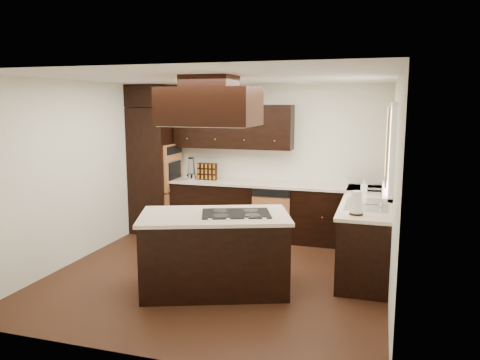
% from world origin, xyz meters
% --- Properties ---
extents(floor, '(4.20, 4.20, 0.02)m').
position_xyz_m(floor, '(0.00, 0.00, -0.01)').
color(floor, '#4F2B18').
rests_on(floor, ground).
extents(ceiling, '(4.20, 4.20, 0.02)m').
position_xyz_m(ceiling, '(0.00, 0.00, 2.51)').
color(ceiling, white).
rests_on(ceiling, ground).
extents(wall_back, '(4.20, 0.02, 2.50)m').
position_xyz_m(wall_back, '(0.00, 2.11, 1.25)').
color(wall_back, white).
rests_on(wall_back, ground).
extents(wall_front, '(4.20, 0.02, 2.50)m').
position_xyz_m(wall_front, '(0.00, -2.11, 1.25)').
color(wall_front, white).
rests_on(wall_front, ground).
extents(wall_left, '(0.02, 4.20, 2.50)m').
position_xyz_m(wall_left, '(-2.11, 0.00, 1.25)').
color(wall_left, white).
rests_on(wall_left, ground).
extents(wall_right, '(0.02, 4.20, 2.50)m').
position_xyz_m(wall_right, '(2.11, 0.00, 1.25)').
color(wall_right, white).
rests_on(wall_right, ground).
extents(oven_column, '(0.65, 0.75, 2.12)m').
position_xyz_m(oven_column, '(-1.78, 1.71, 1.06)').
color(oven_column, black).
rests_on(oven_column, floor).
extents(wall_oven_face, '(0.05, 0.62, 0.78)m').
position_xyz_m(wall_oven_face, '(-1.43, 1.71, 1.12)').
color(wall_oven_face, '#D8864B').
rests_on(wall_oven_face, oven_column).
extents(base_cabinets_back, '(2.93, 0.60, 0.88)m').
position_xyz_m(base_cabinets_back, '(0.03, 1.80, 0.44)').
color(base_cabinets_back, black).
rests_on(base_cabinets_back, floor).
extents(base_cabinets_right, '(0.60, 2.40, 0.88)m').
position_xyz_m(base_cabinets_right, '(1.80, 0.90, 0.44)').
color(base_cabinets_right, black).
rests_on(base_cabinets_right, floor).
extents(countertop_back, '(2.93, 0.63, 0.04)m').
position_xyz_m(countertop_back, '(0.03, 1.79, 0.90)').
color(countertop_back, '#F9E3C6').
rests_on(countertop_back, base_cabinets_back).
extents(countertop_right, '(0.63, 2.40, 0.04)m').
position_xyz_m(countertop_right, '(1.79, 0.90, 0.90)').
color(countertop_right, '#F9E3C6').
rests_on(countertop_right, base_cabinets_right).
extents(upper_cabinets, '(2.00, 0.34, 0.72)m').
position_xyz_m(upper_cabinets, '(-0.43, 1.93, 1.81)').
color(upper_cabinets, black).
rests_on(upper_cabinets, wall_back).
extents(dishwasher_front, '(0.60, 0.05, 0.72)m').
position_xyz_m(dishwasher_front, '(0.33, 1.50, 0.40)').
color(dishwasher_front, '#D8864B').
rests_on(dishwasher_front, floor).
extents(window_frame, '(0.06, 1.32, 1.12)m').
position_xyz_m(window_frame, '(2.07, 0.55, 1.65)').
color(window_frame, white).
rests_on(window_frame, wall_right).
extents(window_pane, '(0.00, 1.20, 1.00)m').
position_xyz_m(window_pane, '(2.10, 0.55, 1.65)').
color(window_pane, white).
rests_on(window_pane, wall_right).
extents(curtain_left, '(0.02, 0.34, 0.90)m').
position_xyz_m(curtain_left, '(2.01, 0.13, 1.70)').
color(curtain_left, '#F3E5B7').
rests_on(curtain_left, wall_right).
extents(curtain_right, '(0.02, 0.34, 0.90)m').
position_xyz_m(curtain_right, '(2.01, 0.97, 1.70)').
color(curtain_right, '#F3E5B7').
rests_on(curtain_right, wall_right).
extents(sink_rim, '(0.52, 0.84, 0.01)m').
position_xyz_m(sink_rim, '(1.80, 0.55, 0.92)').
color(sink_rim, silver).
rests_on(sink_rim, countertop_right).
extents(island, '(1.87, 1.43, 0.88)m').
position_xyz_m(island, '(0.12, -0.49, 0.44)').
color(island, black).
rests_on(island, floor).
extents(island_top, '(1.95, 1.50, 0.04)m').
position_xyz_m(island_top, '(0.12, -0.49, 0.90)').
color(island_top, '#F9E3C6').
rests_on(island_top, island).
extents(cooktop, '(0.92, 0.76, 0.01)m').
position_xyz_m(cooktop, '(0.36, -0.40, 0.93)').
color(cooktop, black).
rests_on(cooktop, island_top).
extents(range_hood, '(1.05, 0.72, 0.42)m').
position_xyz_m(range_hood, '(0.10, -0.55, 2.16)').
color(range_hood, black).
rests_on(range_hood, ceiling).
extents(hood_duct, '(0.55, 0.50, 0.13)m').
position_xyz_m(hood_duct, '(0.10, -0.55, 2.44)').
color(hood_duct, black).
rests_on(hood_duct, ceiling).
extents(blender_base, '(0.15, 0.15, 0.10)m').
position_xyz_m(blender_base, '(-1.09, 1.70, 0.97)').
color(blender_base, silver).
rests_on(blender_base, countertop_back).
extents(blender_pitcher, '(0.13, 0.13, 0.26)m').
position_xyz_m(blender_pitcher, '(-1.09, 1.70, 1.15)').
color(blender_pitcher, silver).
rests_on(blender_pitcher, blender_base).
extents(spice_rack, '(0.34, 0.11, 0.28)m').
position_xyz_m(spice_rack, '(-0.84, 1.79, 1.06)').
color(spice_rack, black).
rests_on(spice_rack, countertop_back).
extents(mixing_bowl, '(0.23, 0.23, 0.05)m').
position_xyz_m(mixing_bowl, '(-1.13, 1.74, 0.95)').
color(mixing_bowl, white).
rests_on(mixing_bowl, countertop_back).
extents(soap_bottle, '(0.10, 0.10, 0.21)m').
position_xyz_m(soap_bottle, '(1.74, 1.24, 1.02)').
color(soap_bottle, white).
rests_on(soap_bottle, countertop_right).
extents(paper_towel, '(0.14, 0.14, 0.28)m').
position_xyz_m(paper_towel, '(1.71, -0.04, 1.06)').
color(paper_towel, white).
rests_on(paper_towel, countertop_right).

